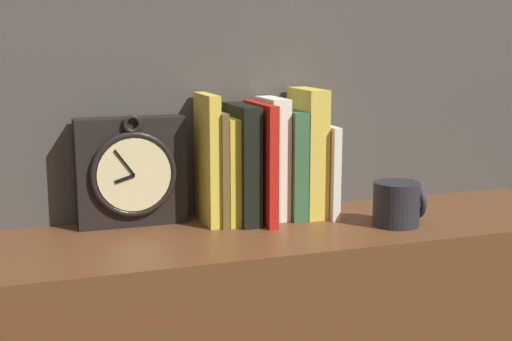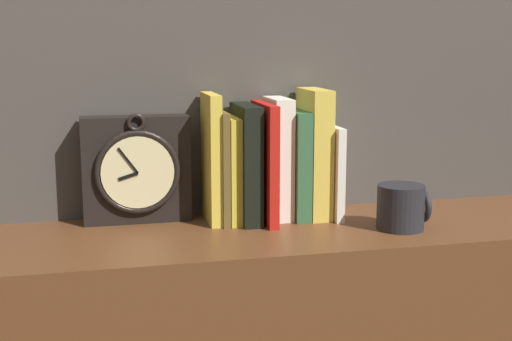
{
  "view_description": "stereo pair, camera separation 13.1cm",
  "coord_description": "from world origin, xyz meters",
  "px_view_note": "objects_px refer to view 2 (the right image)",
  "views": [
    {
      "loc": [
        -0.43,
        -1.22,
        1.21
      ],
      "look_at": [
        0.0,
        0.0,
        0.97
      ],
      "focal_mm": 50.0,
      "sensor_mm": 36.0,
      "label": 1
    },
    {
      "loc": [
        -0.3,
        -1.25,
        1.21
      ],
      "look_at": [
        0.0,
        0.0,
        0.97
      ],
      "focal_mm": 50.0,
      "sensor_mm": 36.0,
      "label": 2
    }
  ],
  "objects_px": {
    "book_slot5_white": "(278,158)",
    "book_slot6_green": "(296,164)",
    "book_slot1_brown": "(221,166)",
    "book_slot8_white": "(330,171)",
    "mug": "(402,207)",
    "book_slot4_red": "(265,163)",
    "book_slot0_yellow": "(211,158)",
    "clock": "(137,170)",
    "book_slot7_yellow": "(314,153)",
    "book_slot3_black": "(249,163)",
    "book_slot2_yellow": "(231,169)"
  },
  "relations": [
    {
      "from": "book_slot5_white",
      "to": "book_slot3_black",
      "type": "bearing_deg",
      "value": -167.51
    },
    {
      "from": "book_slot6_green",
      "to": "mug",
      "type": "height_order",
      "value": "book_slot6_green"
    },
    {
      "from": "book_slot4_red",
      "to": "book_slot8_white",
      "type": "height_order",
      "value": "book_slot4_red"
    },
    {
      "from": "book_slot4_red",
      "to": "book_slot5_white",
      "type": "xyz_separation_m",
      "value": [
        0.03,
        0.02,
        0.0
      ]
    },
    {
      "from": "clock",
      "to": "book_slot3_black",
      "type": "xyz_separation_m",
      "value": [
        0.21,
        -0.04,
        0.01
      ]
    },
    {
      "from": "clock",
      "to": "book_slot0_yellow",
      "type": "distance_m",
      "value": 0.15
    },
    {
      "from": "book_slot0_yellow",
      "to": "book_slot1_brown",
      "type": "distance_m",
      "value": 0.02
    },
    {
      "from": "book_slot7_yellow",
      "to": "book_slot5_white",
      "type": "bearing_deg",
      "value": 174.41
    },
    {
      "from": "book_slot5_white",
      "to": "book_slot8_white",
      "type": "height_order",
      "value": "book_slot5_white"
    },
    {
      "from": "book_slot1_brown",
      "to": "book_slot7_yellow",
      "type": "xyz_separation_m",
      "value": [
        0.19,
        -0.0,
        0.02
      ]
    },
    {
      "from": "book_slot0_yellow",
      "to": "book_slot5_white",
      "type": "bearing_deg",
      "value": 1.45
    },
    {
      "from": "book_slot3_black",
      "to": "mug",
      "type": "height_order",
      "value": "book_slot3_black"
    },
    {
      "from": "book_slot0_yellow",
      "to": "book_slot4_red",
      "type": "distance_m",
      "value": 0.1
    },
    {
      "from": "book_slot6_green",
      "to": "book_slot4_red",
      "type": "bearing_deg",
      "value": -166.5
    },
    {
      "from": "clock",
      "to": "book_slot2_yellow",
      "type": "distance_m",
      "value": 0.18
    },
    {
      "from": "clock",
      "to": "book_slot2_yellow",
      "type": "height_order",
      "value": "clock"
    },
    {
      "from": "book_slot1_brown",
      "to": "book_slot8_white",
      "type": "bearing_deg",
      "value": -1.95
    },
    {
      "from": "book_slot2_yellow",
      "to": "book_slot0_yellow",
      "type": "bearing_deg",
      "value": 175.6
    },
    {
      "from": "book_slot3_black",
      "to": "book_slot7_yellow",
      "type": "bearing_deg",
      "value": 2.94
    },
    {
      "from": "clock",
      "to": "book_slot4_red",
      "type": "distance_m",
      "value": 0.25
    },
    {
      "from": "book_slot3_black",
      "to": "book_slot6_green",
      "type": "xyz_separation_m",
      "value": [
        0.1,
        0.01,
        -0.01
      ]
    },
    {
      "from": "book_slot6_green",
      "to": "book_slot8_white",
      "type": "height_order",
      "value": "book_slot6_green"
    },
    {
      "from": "book_slot7_yellow",
      "to": "mug",
      "type": "relative_size",
      "value": 2.69
    },
    {
      "from": "book_slot0_yellow",
      "to": "book_slot2_yellow",
      "type": "xyz_separation_m",
      "value": [
        0.04,
        -0.0,
        -0.02
      ]
    },
    {
      "from": "clock",
      "to": "book_slot1_brown",
      "type": "bearing_deg",
      "value": -10.97
    },
    {
      "from": "book_slot6_green",
      "to": "mug",
      "type": "distance_m",
      "value": 0.23
    },
    {
      "from": "book_slot3_black",
      "to": "book_slot5_white",
      "type": "xyz_separation_m",
      "value": [
        0.06,
        0.01,
        0.01
      ]
    },
    {
      "from": "book_slot0_yellow",
      "to": "book_slot1_brown",
      "type": "relative_size",
      "value": 1.15
    },
    {
      "from": "book_slot1_brown",
      "to": "book_slot7_yellow",
      "type": "relative_size",
      "value": 0.85
    },
    {
      "from": "book_slot1_brown",
      "to": "book_slot2_yellow",
      "type": "bearing_deg",
      "value": 1.1
    },
    {
      "from": "book_slot1_brown",
      "to": "book_slot3_black",
      "type": "relative_size",
      "value": 0.95
    },
    {
      "from": "mug",
      "to": "book_slot4_red",
      "type": "bearing_deg",
      "value": 152.63
    },
    {
      "from": "book_slot2_yellow",
      "to": "book_slot5_white",
      "type": "height_order",
      "value": "book_slot5_white"
    },
    {
      "from": "book_slot5_white",
      "to": "book_slot6_green",
      "type": "height_order",
      "value": "book_slot5_white"
    },
    {
      "from": "book_slot2_yellow",
      "to": "mug",
      "type": "height_order",
      "value": "book_slot2_yellow"
    },
    {
      "from": "book_slot5_white",
      "to": "book_slot6_green",
      "type": "relative_size",
      "value": 1.12
    },
    {
      "from": "book_slot3_black",
      "to": "book_slot8_white",
      "type": "relative_size",
      "value": 1.24
    },
    {
      "from": "book_slot6_green",
      "to": "book_slot8_white",
      "type": "xyz_separation_m",
      "value": [
        0.07,
        -0.01,
        -0.01
      ]
    },
    {
      "from": "book_slot0_yellow",
      "to": "book_slot6_green",
      "type": "xyz_separation_m",
      "value": [
        0.17,
        -0.0,
        -0.02
      ]
    },
    {
      "from": "book_slot5_white",
      "to": "book_slot7_yellow",
      "type": "relative_size",
      "value": 0.93
    },
    {
      "from": "book_slot3_black",
      "to": "book_slot8_white",
      "type": "bearing_deg",
      "value": -0.04
    },
    {
      "from": "book_slot3_black",
      "to": "book_slot4_red",
      "type": "relative_size",
      "value": 0.99
    },
    {
      "from": "clock",
      "to": "book_slot1_brown",
      "type": "height_order",
      "value": "book_slot1_brown"
    },
    {
      "from": "book_slot7_yellow",
      "to": "book_slot6_green",
      "type": "bearing_deg",
      "value": 178.81
    },
    {
      "from": "clock",
      "to": "book_slot1_brown",
      "type": "distance_m",
      "value": 0.16
    },
    {
      "from": "book_slot1_brown",
      "to": "book_slot2_yellow",
      "type": "height_order",
      "value": "book_slot1_brown"
    },
    {
      "from": "clock",
      "to": "book_slot7_yellow",
      "type": "relative_size",
      "value": 0.84
    },
    {
      "from": "book_slot1_brown",
      "to": "clock",
      "type": "bearing_deg",
      "value": 169.03
    },
    {
      "from": "book_slot7_yellow",
      "to": "book_slot4_red",
      "type": "bearing_deg",
      "value": -171.52
    },
    {
      "from": "book_slot7_yellow",
      "to": "clock",
      "type": "bearing_deg",
      "value": 174.86
    }
  ]
}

